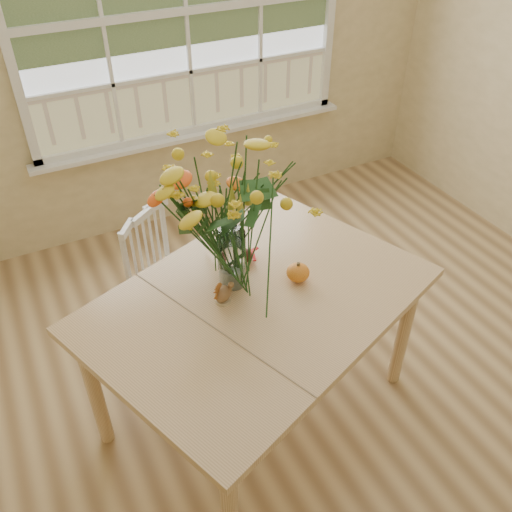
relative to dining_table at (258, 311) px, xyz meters
name	(u,v)px	position (x,y,z in m)	size (l,w,h in m)	color
floor	(357,410)	(0.47, -0.27, -0.72)	(4.00, 4.50, 0.01)	olive
wall_back	(186,41)	(0.47, 1.98, 0.64)	(4.00, 0.02, 2.70)	#CAB781
window	(186,14)	(0.47, 1.95, 0.82)	(2.42, 0.12, 1.74)	silver
dining_table	(258,311)	(0.00, 0.00, 0.00)	(1.79, 1.54, 0.80)	tan
windsor_chair	(162,275)	(-0.24, 0.72, -0.23)	(0.54, 0.54, 0.85)	white
flower_vase	(230,206)	(-0.06, 0.14, 0.52)	(0.59, 0.59, 0.70)	white
pumpkin	(298,273)	(0.22, 0.02, 0.13)	(0.11, 0.11, 0.08)	#D85E19
turkey_figurine	(223,294)	(-0.15, 0.04, 0.14)	(0.11, 0.10, 0.11)	#CCB78C
dark_gourd	(244,256)	(0.06, 0.26, 0.13)	(0.13, 0.12, 0.07)	#38160F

